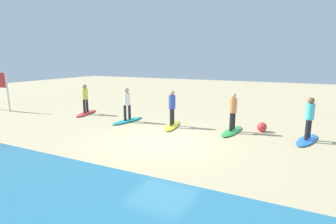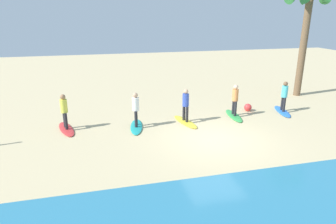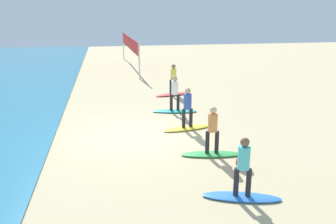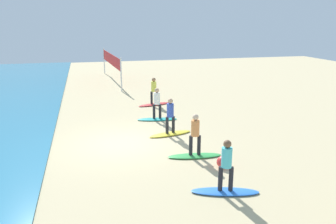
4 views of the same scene
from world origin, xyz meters
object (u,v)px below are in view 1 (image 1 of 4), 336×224
surfboard_green (232,131)px  surfer_teal (127,102)px  surfer_green (233,109)px  beach_ball (262,127)px  surfboard_teal (128,121)px  surfboard_red (86,113)px  surfer_yellow (172,105)px  surfer_blue (310,115)px  surfboard_blue (307,140)px  surfer_red (85,96)px  surfboard_yellow (172,126)px

surfboard_green → surfer_teal: size_ratio=1.28×
surfer_green → beach_ball: 1.57m
surfboard_green → surfboard_teal: same height
surfer_teal → surfboard_red: (3.25, -0.50, -0.99)m
surfer_green → beach_ball: bearing=-150.3°
surfboard_green → surfer_yellow: size_ratio=1.28×
surfer_blue → surfer_yellow: (5.72, 0.29, 0.00)m
beach_ball → surfboard_blue: bearing=159.9°
surfer_green → beach_ball: size_ratio=3.88×
surfboard_blue → surfer_red: 11.49m
surfer_blue → beach_ball: surfer_blue is taller
beach_ball → surfer_green: bearing=29.7°
surfer_green → surfboard_red: surfer_green is taller
surfboard_green → surfboard_red: same height
surfboard_blue → surfer_teal: 8.27m
surfer_blue → surfboard_yellow: (5.72, 0.29, -0.99)m
surfboard_blue → surfboard_yellow: bearing=-71.3°
beach_ball → surfboard_yellow: bearing=13.4°
surfboard_blue → surfer_red: bearing=-74.8°
surfer_teal → beach_ball: surfer_teal is taller
surfer_yellow → surfboard_teal: surfer_yellow is taller
surfer_red → beach_ball: surfer_red is taller
surfboard_red → surfer_blue: bearing=74.6°
surfer_blue → surfer_red: bearing=-0.6°
surfer_blue → surfboard_red: (11.45, -0.12, -0.99)m
surfer_green → surfer_red: (8.52, -0.13, 0.00)m
surfer_blue → surfboard_yellow: bearing=2.9°
surfboard_green → surfer_yellow: surfer_yellow is taller
surfboard_blue → surfboard_teal: bearing=-71.6°
surfboard_blue → surfer_red: surfer_red is taller
surfer_teal → surfer_red: bearing=-8.7°
surfboard_teal → surfboard_red: 3.28m
surfer_teal → surfer_yellow: bearing=-178.0°
surfboard_teal → surfer_teal: surfer_teal is taller
surfer_teal → surfboard_yellow: bearing=-178.0°
surfer_blue → surfboard_teal: bearing=2.6°
surfer_blue → surfer_green: size_ratio=1.00×
surfboard_blue → surfboard_green: same height
beach_ball → surfer_yellow: bearing=13.4°
surfboard_blue → surfer_teal: size_ratio=1.28×
beach_ball → surfboard_teal: bearing=9.1°
surfboard_teal → surfer_blue: bearing=101.9°
surfer_blue → surfer_yellow: 5.73m
surfboard_red → surfer_yellow: bearing=71.1°
surfboard_yellow → beach_ball: 4.06m
surfer_blue → surfboard_green: bearing=0.3°
surfboard_green → surfer_teal: surfer_teal is taller
surfer_green → surfer_teal: size_ratio=1.00×
surfer_green → surfer_red: 8.52m
surfer_red → surfboard_red: bearing=0.0°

